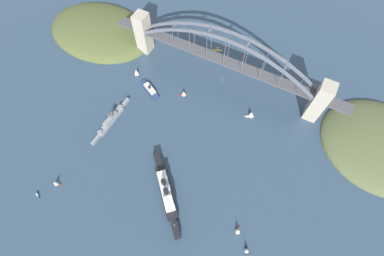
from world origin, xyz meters
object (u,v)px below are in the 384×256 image
naval_cruiser (111,120)px  small_boat_5 (247,251)px  harbor_ferry_steamer (150,89)px  small_boat_4 (251,114)px  seaplane_taxiing_near_bridge (217,50)px  small_boat_6 (184,93)px  small_boat_1 (238,231)px  small_boat_2 (136,72)px  small_boat_0 (37,195)px  harbor_arch_bridge (225,63)px  small_boat_3 (55,183)px  ocean_liner (166,191)px

naval_cruiser → small_boat_5: 191.11m
harbor_ferry_steamer → small_boat_4: bearing=-169.7°
naval_cruiser → small_boat_4: 155.12m
seaplane_taxiing_near_bridge → small_boat_6: small_boat_6 is taller
small_boat_1 → small_boat_2: 211.82m
small_boat_0 → small_boat_6: 183.25m
harbor_ferry_steamer → small_boat_0: size_ratio=3.98×
small_boat_1 → harbor_arch_bridge: bearing=-60.9°
small_boat_3 → seaplane_taxiing_near_bridge: bearing=-106.0°
small_boat_1 → small_boat_4: bearing=-73.6°
small_boat_4 → ocean_liner: bearing=71.2°
small_boat_3 → small_boat_6: small_boat_3 is taller
small_boat_2 → small_boat_4: size_ratio=1.01×
small_boat_3 → small_boat_5: small_boat_3 is taller
naval_cruiser → harbor_ferry_steamer: (-16.19, -55.42, -0.83)m
seaplane_taxiing_near_bridge → small_boat_0: seaplane_taxiing_near_bridge is taller
small_boat_2 → small_boat_5: bearing=147.7°
ocean_liner → small_boat_1: 75.51m
small_boat_2 → small_boat_4: 145.48m
naval_cruiser → small_boat_3: size_ratio=7.65×
ocean_liner → naval_cruiser: ocean_liner is taller
small_boat_3 → small_boat_6: size_ratio=1.00×
seaplane_taxiing_near_bridge → small_boat_4: size_ratio=1.10×
small_boat_5 → small_boat_6: size_ratio=0.97×
harbor_ferry_steamer → seaplane_taxiing_near_bridge: 102.48m
harbor_arch_bridge → small_boat_3: (91.44, 193.83, -26.28)m
harbor_ferry_steamer → small_boat_2: small_boat_2 is taller
small_boat_0 → small_boat_6: bearing=-112.5°
harbor_ferry_steamer → ocean_liner: bearing=128.8°
harbor_arch_bridge → small_boat_6: bearing=53.7°
seaplane_taxiing_near_bridge → small_boat_5: 236.44m
naval_cruiser → small_boat_5: naval_cruiser is taller
harbor_ferry_steamer → seaplane_taxiing_near_bridge: (-44.30, -92.41, -0.48)m
naval_cruiser → small_boat_6: size_ratio=7.65×
small_boat_0 → small_boat_5: size_ratio=0.93×
small_boat_0 → small_boat_5: bearing=-166.6°
small_boat_4 → small_boat_6: size_ratio=1.18×
small_boat_1 → small_boat_3: size_ratio=0.99×
ocean_liner → harbor_ferry_steamer: bearing=-51.2°
small_boat_1 → small_boat_3: (176.12, 41.55, 0.07)m
harbor_arch_bridge → small_boat_6: harbor_arch_bridge is taller
small_boat_2 → small_boat_4: small_boat_2 is taller
seaplane_taxiing_near_bridge → small_boat_3: small_boat_3 is taller
naval_cruiser → harbor_arch_bridge: bearing=-127.9°
small_boat_3 → harbor_ferry_steamer: bearing=-99.1°
ocean_liner → small_boat_3: ocean_liner is taller
seaplane_taxiing_near_bridge → small_boat_1: small_boat_1 is taller
small_boat_0 → small_boat_3: size_ratio=0.91×
small_boat_0 → small_boat_6: size_ratio=0.91×
small_boat_4 → small_boat_5: small_boat_4 is taller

